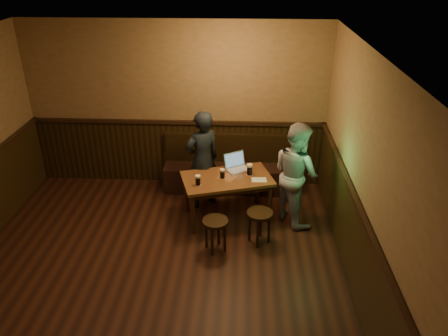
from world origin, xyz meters
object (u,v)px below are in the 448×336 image
object	(u,v)px
stool_left	(215,226)
bench	(229,172)
laptop	(237,165)
pint_right	(250,170)
person_grey	(296,173)
pub_table	(227,183)
person_suit	(202,160)
stool_right	(260,218)
pint_left	(198,180)
pint_mid	(222,174)

from	to	relation	value
stool_left	bench	bearing A→B (deg)	85.95
bench	laptop	distance (m)	0.79
pint_right	person_grey	bearing A→B (deg)	-8.17
pub_table	person_grey	bearing A→B (deg)	-16.55
pub_table	person_suit	bearing A→B (deg)	120.52
stool_right	pint_right	bearing A→B (deg)	101.77
stool_right	laptop	xyz separation A→B (m)	(-0.35, 0.90, 0.37)
laptop	person_suit	size ratio (longest dim) A/B	0.28
stool_right	pint_right	distance (m)	0.83
person_grey	pint_left	bearing A→B (deg)	68.23
pub_table	pint_left	xyz separation A→B (m)	(-0.41, -0.25, 0.17)
pint_mid	person_suit	distance (m)	0.52
pub_table	laptop	world-z (taller)	laptop
bench	pint_right	size ratio (longest dim) A/B	12.37
pint_left	person_grey	xyz separation A→B (m)	(1.43, 0.25, 0.01)
person_grey	pint_mid	bearing A→B (deg)	59.61
pint_left	person_grey	world-z (taller)	person_grey
pint_mid	laptop	size ratio (longest dim) A/B	0.34
pint_right	laptop	distance (m)	0.28
pub_table	stool_left	xyz separation A→B (m)	(-0.12, -0.81, -0.23)
bench	laptop	world-z (taller)	same
pint_mid	pint_right	world-z (taller)	pint_right
bench	person_grey	xyz separation A→B (m)	(1.02, -0.92, 0.48)
person_suit	person_grey	world-z (taller)	person_suit
person_suit	stool_left	bearing A→B (deg)	70.52
bench	stool_right	bearing A→B (deg)	-72.52
pint_left	pint_mid	xyz separation A→B (m)	(0.34, 0.23, -0.00)
stool_right	person_suit	distance (m)	1.38
pint_mid	pub_table	bearing A→B (deg)	19.86
bench	pint_mid	world-z (taller)	bench
stool_right	pint_right	xyz separation A→B (m)	(-0.15, 0.71, 0.40)
bench	person_grey	distance (m)	1.46
stool_right	person_grey	xyz separation A→B (m)	(0.53, 0.61, 0.40)
person_suit	pint_right	bearing A→B (deg)	127.38
pub_table	pint_mid	size ratio (longest dim) A/B	9.88
stool_left	person_suit	xyz separation A→B (m)	(-0.28, 1.18, 0.42)
pint_right	person_grey	size ratio (longest dim) A/B	0.11
bench	pint_mid	size ratio (longest dim) A/B	14.76
stool_left	person_grey	bearing A→B (deg)	35.64
person_suit	stool_right	bearing A→B (deg)	99.50
stool_left	person_grey	xyz separation A→B (m)	(1.14, 0.82, 0.41)
bench	pint_left	bearing A→B (deg)	-109.11
bench	pint_mid	xyz separation A→B (m)	(-0.07, -0.95, 0.46)
person_suit	pint_mid	bearing A→B (deg)	97.62
laptop	person_suit	bearing A→B (deg)	139.75
pint_left	bench	bearing A→B (deg)	70.89
person_suit	person_grey	bearing A→B (deg)	132.89
bench	stool_right	world-z (taller)	bench
laptop	stool_left	bearing A→B (deg)	-135.28
pint_left	pub_table	bearing A→B (deg)	31.51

